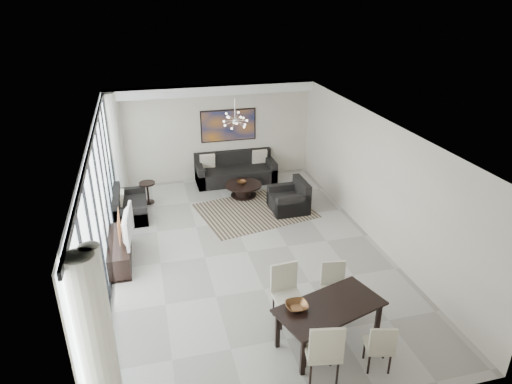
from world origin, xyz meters
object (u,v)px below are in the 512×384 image
object	(u,v)px
sofa_main	(235,172)
television	(124,226)
dining_table	(330,310)
tv_console	(119,251)
coffee_table	(243,189)

from	to	relation	value
sofa_main	television	size ratio (longest dim) A/B	2.09
television	dining_table	world-z (taller)	television
sofa_main	tv_console	bearing A→B (deg)	-131.77
tv_console	television	xyz separation A→B (m)	(0.16, -0.01, 0.59)
television	dining_table	xyz separation A→B (m)	(3.25, -3.40, -0.20)
sofa_main	coffee_table	bearing A→B (deg)	-90.55
coffee_table	television	distance (m)	4.19
sofa_main	television	bearing A→B (deg)	-130.31
sofa_main	television	world-z (taller)	television
tv_console	television	distance (m)	0.61
coffee_table	tv_console	size ratio (longest dim) A/B	0.62
tv_console	dining_table	world-z (taller)	dining_table
dining_table	sofa_main	bearing A→B (deg)	90.40
coffee_table	sofa_main	size ratio (longest dim) A/B	0.44
television	dining_table	size ratio (longest dim) A/B	0.58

